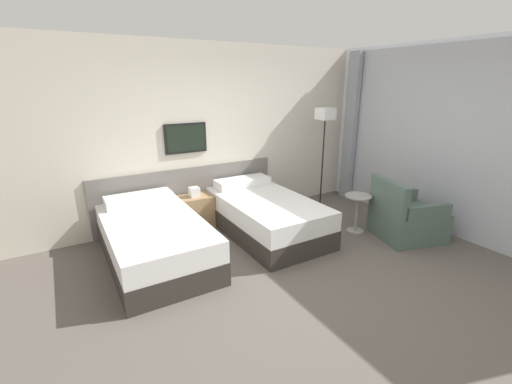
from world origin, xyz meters
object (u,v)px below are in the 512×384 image
(nightstand, at_px, (195,211))
(floor_lamp, at_px, (325,124))
(side_table, at_px, (357,207))
(armchair, at_px, (406,219))
(bed_near_door, at_px, (155,240))
(bed_near_window, at_px, (266,215))

(nightstand, relative_size, floor_lamp, 0.37)
(side_table, distance_m, armchair, 0.68)
(side_table, bearing_deg, floor_lamp, 77.88)
(bed_near_door, relative_size, bed_near_window, 1.00)
(bed_near_window, bearing_deg, nightstand, 137.85)
(armchair, bearing_deg, bed_near_door, 87.25)
(floor_lamp, height_order, side_table, floor_lamp)
(bed_near_door, relative_size, floor_lamp, 1.11)
(bed_near_door, xyz_separation_m, side_table, (2.80, -0.64, 0.11))
(bed_near_door, xyz_separation_m, nightstand, (0.81, 0.73, -0.02))
(floor_lamp, distance_m, side_table, 1.53)
(bed_near_door, height_order, side_table, bed_near_door)
(floor_lamp, xyz_separation_m, armchair, (0.22, -1.57, -1.19))
(bed_near_window, height_order, armchair, armchair)
(nightstand, height_order, floor_lamp, floor_lamp)
(bed_near_door, bearing_deg, armchair, -19.33)
(bed_near_door, bearing_deg, floor_lamp, 8.02)
(bed_near_door, height_order, floor_lamp, floor_lamp)
(bed_near_door, height_order, bed_near_window, same)
(bed_near_window, xyz_separation_m, floor_lamp, (1.41, 0.43, 1.18))
(nightstand, bearing_deg, armchair, -37.44)
(bed_near_door, xyz_separation_m, bed_near_window, (1.61, 0.00, 0.00))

